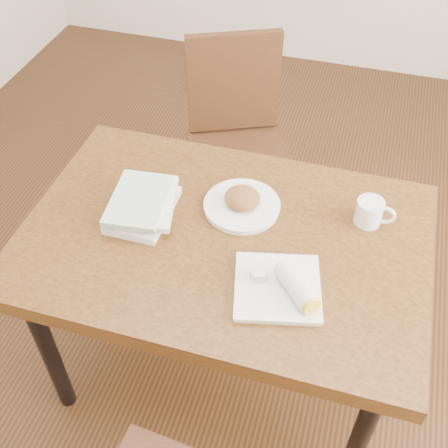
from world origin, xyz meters
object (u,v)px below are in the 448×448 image
(table, at_px, (224,252))
(plate_scone, at_px, (242,203))
(book_stack, at_px, (144,205))
(plate_burrito, at_px, (283,287))
(coffee_mug, at_px, (370,212))
(chair_far, at_px, (237,132))

(table, height_order, plate_scone, plate_scone)
(book_stack, bearing_deg, plate_burrito, -21.02)
(plate_scone, distance_m, book_stack, 0.32)
(plate_scone, height_order, coffee_mug, coffee_mug)
(coffee_mug, relative_size, book_stack, 0.44)
(plate_scone, xyz_separation_m, plate_burrito, (0.20, -0.30, 0.00))
(chair_far, distance_m, book_stack, 0.81)
(book_stack, bearing_deg, table, -5.21)
(coffee_mug, distance_m, plate_burrito, 0.41)
(plate_scone, xyz_separation_m, book_stack, (-0.30, -0.11, 0.01))
(plate_burrito, height_order, book_stack, plate_burrito)
(table, xyz_separation_m, chair_far, (-0.18, 0.79, -0.12))
(chair_far, height_order, book_stack, chair_far)
(coffee_mug, height_order, plate_burrito, coffee_mug)
(coffee_mug, relative_size, plate_burrito, 0.44)
(table, xyz_separation_m, plate_scone, (0.02, 0.13, 0.11))
(chair_far, distance_m, plate_burrito, 1.06)
(chair_far, relative_size, plate_scone, 3.83)
(coffee_mug, bearing_deg, plate_burrito, -119.65)
(chair_far, xyz_separation_m, plate_scone, (0.20, -0.66, 0.23))
(table, distance_m, plate_scone, 0.17)
(plate_scone, bearing_deg, chair_far, 106.61)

